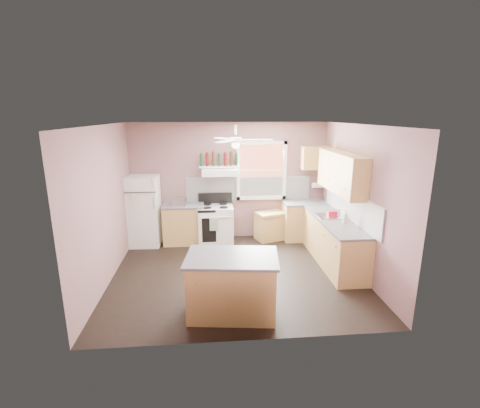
{
  "coord_description": "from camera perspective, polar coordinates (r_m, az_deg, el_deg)",
  "views": [
    {
      "loc": [
        -0.46,
        -5.93,
        2.89
      ],
      "look_at": [
        0.1,
        0.3,
        1.25
      ],
      "focal_mm": 26.0,
      "sensor_mm": 36.0,
      "label": 1
    }
  ],
  "objects": [
    {
      "name": "backsplash_back",
      "position": [
        8.15,
        1.39,
        2.53
      ],
      "size": [
        2.9,
        0.03,
        0.55
      ],
      "primitive_type": "cube",
      "color": "white",
      "rests_on": "wall_back"
    },
    {
      "name": "window_frame",
      "position": [
        8.08,
        3.56,
        5.47
      ],
      "size": [
        1.16,
        0.07,
        1.36
      ],
      "primitive_type": "cube",
      "color": "white",
      "rests_on": "wall_back"
    },
    {
      "name": "red_caddy",
      "position": [
        7.17,
        14.89,
        -1.52
      ],
      "size": [
        0.18,
        0.12,
        0.1
      ],
      "primitive_type": "cube",
      "rotation": [
        0.0,
        0.0,
        0.0
      ],
      "color": "#B40F22",
      "rests_on": "counter_right"
    },
    {
      "name": "range_hood",
      "position": [
        7.78,
        -3.39,
        5.28
      ],
      "size": [
        0.78,
        0.5,
        0.14
      ],
      "primitive_type": "cube",
      "color": "white",
      "rests_on": "wall_back"
    },
    {
      "name": "counter_corner",
      "position": [
        8.19,
        10.68,
        0.23
      ],
      "size": [
        1.02,
        0.62,
        0.04
      ],
      "primitive_type": "cube",
      "color": "#4F4F52",
      "rests_on": "base_cabinet_corner"
    },
    {
      "name": "paper_towel",
      "position": [
        8.35,
        12.62,
        3.01
      ],
      "size": [
        0.26,
        0.12,
        0.12
      ],
      "primitive_type": "cylinder",
      "rotation": [
        0.0,
        1.57,
        0.0
      ],
      "color": "white",
      "rests_on": "wall_back"
    },
    {
      "name": "island",
      "position": [
        5.24,
        -1.32,
        -13.31
      ],
      "size": [
        1.33,
        0.93,
        0.86
      ],
      "primitive_type": "cube",
      "rotation": [
        0.0,
        0.0,
        -0.12
      ],
      "color": "#B08A49",
      "rests_on": "floor"
    },
    {
      "name": "backsplash_right",
      "position": [
        7.0,
        17.69,
        -0.2
      ],
      "size": [
        0.03,
        2.6,
        0.55
      ],
      "primitive_type": "cube",
      "color": "white",
      "rests_on": "wall_right"
    },
    {
      "name": "refrigerator",
      "position": [
        8.01,
        -15.43,
        -1.11
      ],
      "size": [
        0.68,
        0.67,
        1.56
      ],
      "primitive_type": "cube",
      "rotation": [
        0.0,
        0.0,
        -0.04
      ],
      "color": "white",
      "rests_on": "floor"
    },
    {
      "name": "base_cabinet_left",
      "position": [
        8.04,
        -9.19,
        -3.33
      ],
      "size": [
        0.9,
        0.6,
        0.86
      ],
      "primitive_type": "cube",
      "color": "#B08A49",
      "rests_on": "floor"
    },
    {
      "name": "base_cabinet_corner",
      "position": [
        8.31,
        10.53,
        -2.78
      ],
      "size": [
        1.0,
        0.6,
        0.86
      ],
      "primitive_type": "cube",
      "color": "#B08A49",
      "rests_on": "floor"
    },
    {
      "name": "wall_left",
      "position": [
        6.39,
        -21.48,
        -0.29
      ],
      "size": [
        0.05,
        4.0,
        2.7
      ],
      "primitive_type": "cube",
      "color": "#795454",
      "rests_on": "ground"
    },
    {
      "name": "base_cabinet_right",
      "position": [
        7.12,
        15.09,
        -6.06
      ],
      "size": [
        0.6,
        2.2,
        0.86
      ],
      "primitive_type": "cube",
      "color": "#B08A49",
      "rests_on": "floor"
    },
    {
      "name": "island_top",
      "position": [
        5.04,
        -1.35,
        -8.78
      ],
      "size": [
        1.41,
        1.01,
        0.04
      ],
      "primitive_type": "cube",
      "rotation": [
        0.0,
        0.0,
        -0.12
      ],
      "color": "#4F4F52",
      "rests_on": "island"
    },
    {
      "name": "upper_cabinet_right",
      "position": [
        7.0,
        16.27,
        4.98
      ],
      "size": [
        0.33,
        1.8,
        0.76
      ],
      "primitive_type": "cube",
      "color": "#B08A49",
      "rests_on": "wall_right"
    },
    {
      "name": "wine_bottles",
      "position": [
        7.87,
        -3.44,
        7.28
      ],
      "size": [
        0.86,
        0.06,
        0.31
      ],
      "color": "#143819",
      "rests_on": "bottle_shelf"
    },
    {
      "name": "ceiling_fan_hub",
      "position": [
        5.96,
        -0.71,
        10.47
      ],
      "size": [
        0.2,
        0.2,
        0.08
      ],
      "primitive_type": "cylinder",
      "color": "white",
      "rests_on": "ceiling"
    },
    {
      "name": "bottle_shelf",
      "position": [
        7.89,
        -3.43,
        6.14
      ],
      "size": [
        0.9,
        0.26,
        0.03
      ],
      "primitive_type": "cube",
      "color": "white",
      "rests_on": "range_hood"
    },
    {
      "name": "upper_cabinet_corner",
      "position": [
        8.18,
        12.13,
        7.42
      ],
      "size": [
        0.6,
        0.33,
        0.52
      ],
      "primitive_type": "cube",
      "color": "#B08A49",
      "rests_on": "wall_back"
    },
    {
      "name": "soap_bottle",
      "position": [
        6.72,
        16.88,
        -2.08
      ],
      "size": [
        0.13,
        0.13,
        0.24
      ],
      "primitive_type": "imported",
      "rotation": [
        0.0,
        0.0,
        3.66
      ],
      "color": "silver",
      "rests_on": "counter_right"
    },
    {
      "name": "wall_right",
      "position": [
        6.71,
        19.09,
        0.6
      ],
      "size": [
        0.05,
        4.0,
        2.7
      ],
      "primitive_type": "cube",
      "color": "#795454",
      "rests_on": "ground"
    },
    {
      "name": "sink",
      "position": [
        7.14,
        14.72,
        -2.02
      ],
      "size": [
        0.55,
        0.45,
        0.03
      ],
      "primitive_type": "cube",
      "color": "silver",
      "rests_on": "counter_right"
    },
    {
      "name": "window_view",
      "position": [
        8.1,
        3.53,
        5.5
      ],
      "size": [
        1.0,
        0.02,
        1.2
      ],
      "primitive_type": "cube",
      "color": "brown",
      "rests_on": "wall_back"
    },
    {
      "name": "wall_back",
      "position": [
        8.11,
        -1.8,
        3.74
      ],
      "size": [
        4.5,
        0.05,
        2.7
      ],
      "primitive_type": "cube",
      "color": "#795454",
      "rests_on": "ground"
    },
    {
      "name": "ceiling",
      "position": [
        5.95,
        -0.72,
        12.87
      ],
      "size": [
        4.5,
        4.5,
        0.0
      ],
      "primitive_type": "plane",
      "color": "white",
      "rests_on": "ground"
    },
    {
      "name": "stove",
      "position": [
        7.95,
        -3.99,
        -3.36
      ],
      "size": [
        0.78,
        0.64,
        0.86
      ],
      "primitive_type": "cube",
      "rotation": [
        0.0,
        0.0,
        -0.01
      ],
      "color": "white",
      "rests_on": "floor"
    },
    {
      "name": "toaster",
      "position": [
        7.77,
        -9.86,
        0.32
      ],
      "size": [
        0.31,
        0.22,
        0.18
      ],
      "primitive_type": "cube",
      "rotation": [
        0.0,
        0.0,
        -0.22
      ],
      "color": "silver",
      "rests_on": "counter_left"
    },
    {
      "name": "floor",
      "position": [
        6.61,
        -0.64,
        -11.23
      ],
      "size": [
        4.5,
        4.5,
        0.0
      ],
      "primitive_type": "plane",
      "color": "black",
      "rests_on": "ground"
    },
    {
      "name": "faucet",
      "position": [
        7.18,
        15.96,
        -1.4
      ],
      "size": [
        0.03,
        0.03,
        0.14
      ],
      "primitive_type": "cylinder",
      "color": "silver",
      "rests_on": "sink"
    },
    {
      "name": "counter_left",
      "position": [
        7.91,
        -9.32,
        -0.23
      ],
      "size": [
        0.92,
        0.62,
        0.04
      ],
      "primitive_type": "cube",
      "color": "#4F4F52",
      "rests_on": "base_cabinet_left"
    },
    {
      "name": "counter_right",
      "position": [
        6.97,
        15.26,
        -2.6
      ],
      "size": [
        0.62,
        2.22,
        0.04
      ],
      "primitive_type": "cube",
      "color": "#4F4F52",
      "rests_on": "base_cabinet_right"
    },
    {
      "name": "cart",
      "position": [
        8.19,
        5.04,
        -3.56
      ],
      "size": [
        0.77,
        0.64,
        0.66
      ],
      "primitive_type": "cube",
      "rotation": [
        0.0,
        0.0,
        0.35
      ],
      "color": "#B08A49",
      "rests_on": "floor"
    }
  ]
}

